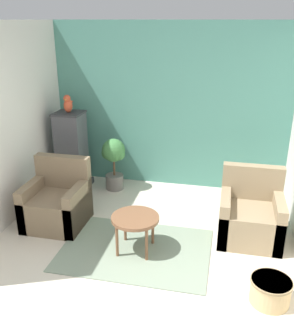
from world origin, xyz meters
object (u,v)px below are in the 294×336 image
at_px(armchair_left, 57,204).
at_px(parrot, 68,104).
at_px(potted_plant, 114,158).
at_px(wicker_basket, 270,290).
at_px(armchair_right, 250,217).
at_px(birdcage, 72,152).
at_px(coffee_table, 135,221).

bearing_deg(armchair_left, parrot, 102.76).
bearing_deg(parrot, potted_plant, 6.57).
xyz_separation_m(armchair_left, parrot, (-0.27, 1.18, 1.10)).
xyz_separation_m(parrot, wicker_basket, (2.97, -2.16, -1.25)).
bearing_deg(armchair_right, birdcage, 160.71).
relative_size(armchair_left, armchair_right, 1.00).
distance_m(armchair_left, armchair_right, 2.54).
distance_m(coffee_table, parrot, 2.36).
bearing_deg(potted_plant, wicker_basket, -44.34).
height_order(coffee_table, parrot, parrot).
distance_m(coffee_table, birdcage, 2.15).
height_order(parrot, wicker_basket, parrot).
relative_size(parrot, wicker_basket, 0.69).
relative_size(armchair_right, potted_plant, 1.04).
bearing_deg(parrot, armchair_left, -77.24).
height_order(armchair_left, wicker_basket, armchair_left).
height_order(armchair_right, wicker_basket, armchair_right).
distance_m(armchair_left, wicker_basket, 2.88).
relative_size(birdcage, wicker_basket, 3.11).
height_order(coffee_table, birdcage, birdcage).
bearing_deg(armchair_left, wicker_basket, -19.96).
relative_size(coffee_table, parrot, 2.02).
distance_m(coffee_table, wicker_basket, 1.64).
xyz_separation_m(birdcage, wicker_basket, (2.97, -2.16, -0.47)).
xyz_separation_m(armchair_right, birdcage, (-2.80, 0.98, 0.32)).
height_order(armchair_left, armchair_right, same).
distance_m(armchair_left, potted_plant, 1.34).
relative_size(armchair_left, birdcage, 0.70).
distance_m(parrot, wicker_basket, 3.88).
relative_size(coffee_table, wicker_basket, 1.40).
bearing_deg(potted_plant, coffee_table, -64.86).
relative_size(armchair_left, wicker_basket, 2.19).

